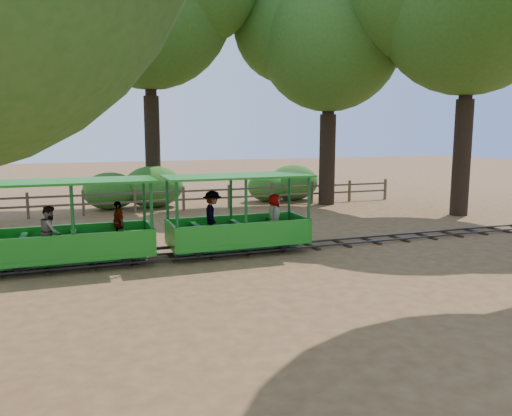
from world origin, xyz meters
name	(u,v)px	position (x,y,z in m)	size (l,w,h in m)	color
ground	(279,250)	(0.00, 0.00, 0.00)	(90.00, 90.00, 0.00)	#9B6C43
track	(279,247)	(0.00, 0.00, 0.07)	(22.00, 1.00, 0.10)	#3F3D3A
carriage_front	(75,235)	(-5.35, -0.01, 0.81)	(3.91, 1.60, 2.03)	#1F8A1E
carriage_rear	(236,222)	(-1.24, 0.02, 0.85)	(3.91, 1.60, 2.03)	#1F8A1E
oak_ne	(328,31)	(5.47, 7.59, 7.62)	(7.88, 6.93, 10.46)	#2D2116
fence	(207,196)	(0.00, 8.00, 0.58)	(18.10, 0.10, 1.00)	brown
shrub_west	(110,191)	(-3.88, 9.30, 0.79)	(2.28, 1.76, 1.58)	#2D6B1E
shrub_mid_w	(153,187)	(-2.06, 9.30, 0.91)	(2.62, 2.01, 1.81)	#2D6B1E
shrub_mid_e	(269,186)	(3.38, 9.30, 0.71)	(2.06, 1.59, 1.43)	#2D6B1E
shrub_east	(293,183)	(4.66, 9.30, 0.86)	(2.47, 1.90, 1.71)	#2D6B1E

